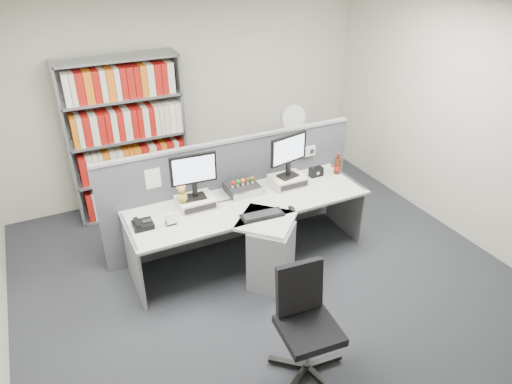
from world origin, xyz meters
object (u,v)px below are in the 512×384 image
speaker (316,172)px  office_chair (305,319)px  keyboard (262,215)px  desk_calendar (170,220)px  monitor_left (194,173)px  desk_phone (142,224)px  filing_cabinet (291,167)px  cola_bottle (337,166)px  mouse (291,208)px  desktop_pc (242,188)px  desk_fan (293,120)px  monitor_right (289,152)px  shelving_unit (127,140)px  desk (258,233)px

speaker → office_chair: office_chair is taller
keyboard → speaker: bearing=28.2°
desk_calendar → monitor_left: bearing=33.1°
monitor_left → desk_phone: (-0.60, -0.15, -0.36)m
desk_phone → filing_cabinet: size_ratio=0.28×
cola_bottle → filing_cabinet: cola_bottle is taller
monitor_left → office_chair: 1.86m
mouse → cola_bottle: cola_bottle is taller
monitor_left → keyboard: 0.81m
desktop_pc → filing_cabinet: desktop_pc is taller
desk_phone → filing_cabinet: (2.34, 1.17, -0.40)m
keyboard → monitor_left: bearing=137.4°
keyboard → office_chair: office_chair is taller
office_chair → desk_fan: bearing=62.2°
keyboard → desk_phone: desk_phone is taller
keyboard → mouse: 0.33m
desk_calendar → desk_phone: bearing=165.3°
monitor_left → desk_phone: 0.72m
filing_cabinet → desktop_pc: bearing=-140.8°
desktop_pc → desk_fan: bearing=39.2°
mouse → speaker: bearing=40.3°
monitor_left → desk_fan: size_ratio=0.88×
mouse → desk_fan: bearing=60.0°
desktop_pc → desk_fan: (1.18, 0.96, 0.28)m
desktop_pc → keyboard: bearing=-93.3°
speaker → desk_fan: 1.05m
monitor_left → monitor_right: (1.10, 0.00, 0.00)m
monitor_right → desk_phone: (-1.70, -0.15, -0.36)m
cola_bottle → shelving_unit: size_ratio=0.13×
desktop_pc → filing_cabinet: (1.18, 0.96, -0.42)m
mouse → desk_phone: size_ratio=0.51×
keyboard → office_chair: 1.29m
monitor_left → filing_cabinet: size_ratio=0.70×
desk_calendar → cola_bottle: cola_bottle is taller
desk_calendar → speaker: bearing=7.9°
desk_calendar → office_chair: size_ratio=0.13×
keyboard → cola_bottle: cola_bottle is taller
desktop_pc → mouse: bearing=-62.4°
speaker → desk_calendar: bearing=-172.1°
desktop_pc → desk_calendar: size_ratio=2.80×
desktop_pc → shelving_unit: shelving_unit is taller
desk → office_chair: bearing=-100.4°
mouse → office_chair: size_ratio=0.10×
monitor_left → speaker: size_ratio=3.07×
monitor_left → filing_cabinet: (1.74, 1.02, -0.76)m
desk → shelving_unit: (-0.90, 1.85, 0.52)m
shelving_unit → filing_cabinet: bearing=-12.1°
speaker → filing_cabinet: 1.09m
desk → mouse: (0.32, -0.13, 0.28)m
desk → office_chair: office_chair is taller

